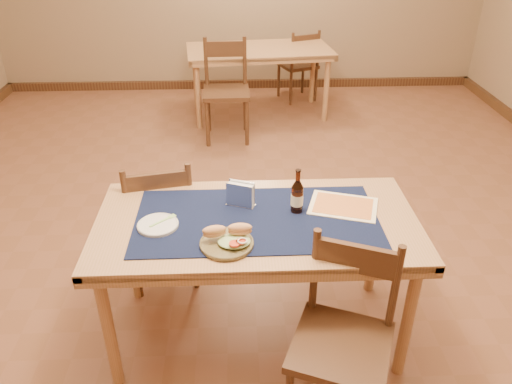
{
  "coord_description": "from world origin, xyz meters",
  "views": [
    {
      "loc": [
        -0.1,
        -2.86,
        2.11
      ],
      "look_at": [
        0.0,
        -0.7,
        0.85
      ],
      "focal_mm": 35.0,
      "sensor_mm": 36.0,
      "label": 1
    }
  ],
  "objects_px": {
    "chair_main_far": "(161,219)",
    "beer_bottle": "(297,196)",
    "chair_main_near": "(343,336)",
    "back_table": "(259,56)",
    "main_table": "(257,233)",
    "sandwich_plate": "(228,240)",
    "napkin_holder": "(241,195)"
  },
  "relations": [
    {
      "from": "chair_main_far",
      "to": "beer_bottle",
      "type": "xyz_separation_m",
      "value": [
        0.76,
        -0.42,
        0.39
      ]
    },
    {
      "from": "chair_main_near",
      "to": "back_table",
      "type": "bearing_deg",
      "value": 92.7
    },
    {
      "from": "sandwich_plate",
      "to": "beer_bottle",
      "type": "distance_m",
      "value": 0.44
    },
    {
      "from": "main_table",
      "to": "napkin_holder",
      "type": "xyz_separation_m",
      "value": [
        -0.08,
        0.13,
        0.15
      ]
    },
    {
      "from": "back_table",
      "to": "napkin_holder",
      "type": "height_order",
      "value": "napkin_holder"
    },
    {
      "from": "main_table",
      "to": "sandwich_plate",
      "type": "relative_size",
      "value": 6.43
    },
    {
      "from": "chair_main_near",
      "to": "napkin_holder",
      "type": "bearing_deg",
      "value": 123.99
    },
    {
      "from": "main_table",
      "to": "chair_main_near",
      "type": "height_order",
      "value": "chair_main_near"
    },
    {
      "from": "sandwich_plate",
      "to": "back_table",
      "type": "bearing_deg",
      "value": 84.91
    },
    {
      "from": "main_table",
      "to": "sandwich_plate",
      "type": "bearing_deg",
      "value": -123.64
    },
    {
      "from": "main_table",
      "to": "chair_main_near",
      "type": "xyz_separation_m",
      "value": [
        0.36,
        -0.51,
        -0.2
      ]
    },
    {
      "from": "chair_main_far",
      "to": "napkin_holder",
      "type": "bearing_deg",
      "value": -35.74
    },
    {
      "from": "main_table",
      "to": "chair_main_near",
      "type": "relative_size",
      "value": 1.78
    },
    {
      "from": "chair_main_far",
      "to": "beer_bottle",
      "type": "distance_m",
      "value": 0.95
    },
    {
      "from": "sandwich_plate",
      "to": "chair_main_near",
      "type": "bearing_deg",
      "value": -31.58
    },
    {
      "from": "main_table",
      "to": "back_table",
      "type": "bearing_deg",
      "value": 86.98
    },
    {
      "from": "beer_bottle",
      "to": "napkin_holder",
      "type": "xyz_separation_m",
      "value": [
        -0.28,
        0.07,
        -0.03
      ]
    },
    {
      "from": "back_table",
      "to": "sandwich_plate",
      "type": "distance_m",
      "value": 3.55
    },
    {
      "from": "chair_main_far",
      "to": "chair_main_near",
      "type": "xyz_separation_m",
      "value": [
        0.92,
        -0.99,
        0.01
      ]
    },
    {
      "from": "napkin_holder",
      "to": "main_table",
      "type": "bearing_deg",
      "value": -59.17
    },
    {
      "from": "back_table",
      "to": "napkin_holder",
      "type": "distance_m",
      "value": 3.21
    },
    {
      "from": "main_table",
      "to": "sandwich_plate",
      "type": "distance_m",
      "value": 0.28
    },
    {
      "from": "main_table",
      "to": "napkin_holder",
      "type": "distance_m",
      "value": 0.21
    },
    {
      "from": "main_table",
      "to": "chair_main_far",
      "type": "bearing_deg",
      "value": 139.55
    },
    {
      "from": "main_table",
      "to": "sandwich_plate",
      "type": "height_order",
      "value": "sandwich_plate"
    },
    {
      "from": "chair_main_far",
      "to": "napkin_holder",
      "type": "height_order",
      "value": "napkin_holder"
    },
    {
      "from": "back_table",
      "to": "sandwich_plate",
      "type": "bearing_deg",
      "value": -95.09
    },
    {
      "from": "chair_main_far",
      "to": "sandwich_plate",
      "type": "xyz_separation_m",
      "value": [
        0.42,
        -0.69,
        0.32
      ]
    },
    {
      "from": "chair_main_near",
      "to": "beer_bottle",
      "type": "xyz_separation_m",
      "value": [
        -0.15,
        0.58,
        0.38
      ]
    },
    {
      "from": "napkin_holder",
      "to": "chair_main_near",
      "type": "bearing_deg",
      "value": -56.01
    },
    {
      "from": "back_table",
      "to": "sandwich_plate",
      "type": "height_order",
      "value": "sandwich_plate"
    },
    {
      "from": "chair_main_far",
      "to": "chair_main_near",
      "type": "height_order",
      "value": "chair_main_near"
    }
  ]
}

